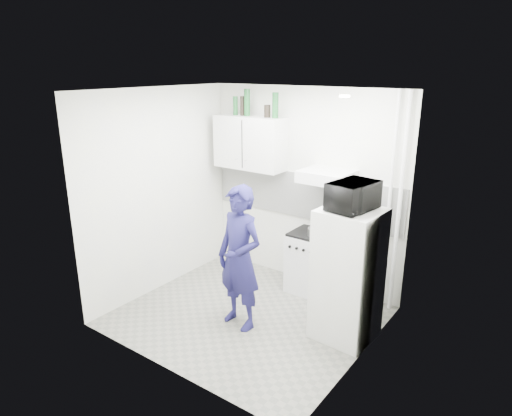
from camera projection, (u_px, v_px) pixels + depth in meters
The scene contains 22 objects.
floor at pixel (247, 316), 5.42m from camera, with size 2.80×2.80×0.00m, color #595A52.
ceiling at pixel (246, 90), 4.63m from camera, with size 2.80×2.80×0.00m, color white.
wall_back at pixel (304, 188), 5.99m from camera, with size 2.80×2.80×0.00m, color silver.
wall_left at pixel (159, 192), 5.81m from camera, with size 2.60×2.60×0.00m, color silver.
wall_right at pixel (367, 239), 4.24m from camera, with size 2.60×2.60×0.00m, color silver.
person at pixel (240, 258), 5.01m from camera, with size 0.60×0.39×1.64m, color #181546.
stove at pixel (309, 263), 5.92m from camera, with size 0.49×0.49×0.78m, color silver.
fridge at pixel (348, 275), 4.82m from camera, with size 0.60×0.60×1.45m, color silver.
stove_top at pixel (310, 233), 5.80m from camera, with size 0.47×0.47×0.03m, color black.
saucepan at pixel (315, 232), 5.68m from camera, with size 0.17×0.17×0.10m, color silver.
microwave at pixel (353, 196), 4.56m from camera, with size 0.35×0.52×0.29m, color black.
bottle_b at pixel (235, 106), 6.10m from camera, with size 0.06×0.06×0.25m, color #144C1E.
bottle_c at pixel (242, 106), 6.03m from camera, with size 0.06×0.06×0.25m, color black.
bottle_d at pixel (247, 102), 5.98m from camera, with size 0.08×0.08×0.35m, color #144C1E.
canister_b at pixel (267, 111), 5.82m from camera, with size 0.08×0.08×0.16m, color black.
bottle_e at pixel (275, 105), 5.73m from camera, with size 0.08×0.08×0.32m, color #144C1E.
upper_cabinet at pixel (250, 143), 6.11m from camera, with size 1.00×0.35×0.70m, color silver.
range_hood at pixel (327, 176), 5.46m from camera, with size 0.60×0.50×0.14m, color silver.
backsplash at pixel (303, 196), 6.01m from camera, with size 2.74×0.03×0.60m, color white.
pipe_a at pixel (399, 207), 5.20m from camera, with size 0.05×0.05×2.60m, color silver.
pipe_b at pixel (389, 205), 5.27m from camera, with size 0.04×0.04×2.60m, color silver.
ceiling_spot_fixture at pixel (345, 96), 4.24m from camera, with size 0.10×0.10×0.02m, color white.
Camera 1 is at (2.88, -3.81, 2.85)m, focal length 32.00 mm.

